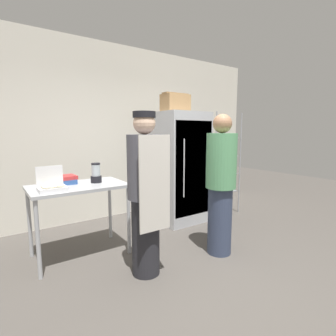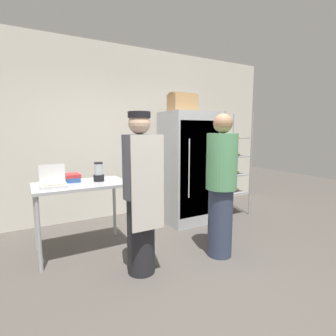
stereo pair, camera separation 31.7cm
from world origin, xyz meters
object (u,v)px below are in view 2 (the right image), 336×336
object	(u,v)px
refrigerator	(188,168)
baking_rack	(228,165)
donut_box	(54,185)
blender_pitcher	(99,173)
person_baker	(141,192)
cardboard_storage_box	(182,103)
binder_stack	(67,178)
person_customer	(221,185)

from	to	relation	value
refrigerator	baking_rack	size ratio (longest dim) A/B	0.99
donut_box	blender_pitcher	bearing A→B (deg)	20.55
refrigerator	person_baker	xyz separation A→B (m)	(-1.33, -1.13, -0.02)
baking_rack	cardboard_storage_box	distance (m)	1.42
donut_box	person_baker	xyz separation A→B (m)	(0.76, -0.65, -0.04)
baking_rack	binder_stack	size ratio (longest dim) A/B	6.09
binder_stack	donut_box	bearing A→B (deg)	-119.68
baking_rack	binder_stack	xyz separation A→B (m)	(-2.75, -0.10, 0.02)
baking_rack	donut_box	bearing A→B (deg)	-171.35
person_baker	refrigerator	bearing A→B (deg)	40.34
donut_box	cardboard_storage_box	distance (m)	2.30
binder_stack	cardboard_storage_box	xyz separation A→B (m)	(1.80, 0.16, 1.03)
baking_rack	binder_stack	world-z (taller)	baking_rack
cardboard_storage_box	refrigerator	bearing A→B (deg)	-8.40
baking_rack	blender_pitcher	distance (m)	2.40
person_baker	binder_stack	bearing A→B (deg)	119.70
baking_rack	person_customer	world-z (taller)	baking_rack
cardboard_storage_box	person_baker	distance (m)	1.99
refrigerator	person_customer	bearing A→B (deg)	-105.65
refrigerator	donut_box	distance (m)	2.15
blender_pitcher	donut_box	bearing A→B (deg)	-159.45
baking_rack	cardboard_storage_box	xyz separation A→B (m)	(-0.95, 0.05, 1.05)
refrigerator	donut_box	world-z (taller)	refrigerator
refrigerator	person_baker	distance (m)	1.75
person_baker	donut_box	bearing A→B (deg)	139.61
refrigerator	binder_stack	bearing A→B (deg)	-175.72
refrigerator	baking_rack	xyz separation A→B (m)	(0.85, -0.04, -0.00)
donut_box	binder_stack	distance (m)	0.40
refrigerator	donut_box	xyz separation A→B (m)	(-2.10, -0.49, 0.01)
refrigerator	donut_box	size ratio (longest dim) A/B	6.52
blender_pitcher	cardboard_storage_box	size ratio (longest dim) A/B	0.57
refrigerator	blender_pitcher	world-z (taller)	refrigerator
refrigerator	baking_rack	distance (m)	0.85
binder_stack	person_baker	distance (m)	1.14
baking_rack	cardboard_storage_box	size ratio (longest dim) A/B	4.27
baking_rack	donut_box	distance (m)	2.98
refrigerator	cardboard_storage_box	bearing A→B (deg)	171.60
refrigerator	cardboard_storage_box	size ratio (longest dim) A/B	4.23
donut_box	binder_stack	world-z (taller)	donut_box
cardboard_storage_box	person_customer	bearing A→B (deg)	-100.92
binder_stack	refrigerator	bearing A→B (deg)	4.28
baking_rack	donut_box	xyz separation A→B (m)	(-2.94, -0.45, 0.02)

